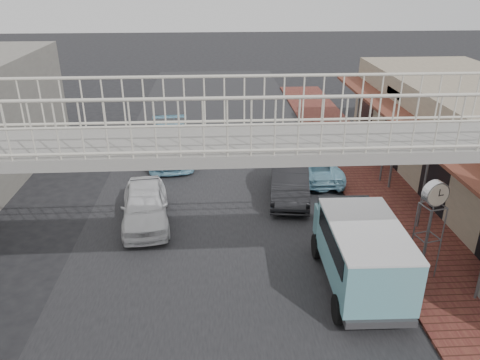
{
  "coord_description": "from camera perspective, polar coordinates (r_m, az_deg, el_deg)",
  "views": [
    {
      "loc": [
        -0.25,
        -13.12,
        8.41
      ],
      "look_at": [
        0.61,
        1.59,
        1.8
      ],
      "focal_mm": 35.0,
      "sensor_mm": 36.0,
      "label": 1
    }
  ],
  "objects": [
    {
      "name": "ground",
      "position": [
        15.58,
        -1.93,
        -8.52
      ],
      "size": [
        120.0,
        120.0,
        0.0
      ],
      "primitive_type": "plane",
      "color": "black",
      "rests_on": "ground"
    },
    {
      "name": "road_strip",
      "position": [
        15.58,
        -1.93,
        -8.5
      ],
      "size": [
        10.0,
        60.0,
        0.01
      ],
      "primitive_type": "cube",
      "color": "black",
      "rests_on": "ground"
    },
    {
      "name": "sidewalk",
      "position": [
        19.37,
        17.43,
        -2.61
      ],
      "size": [
        3.0,
        40.0,
        0.1
      ],
      "primitive_type": "cube",
      "color": "brown",
      "rests_on": "ground"
    },
    {
      "name": "footbridge",
      "position": [
        10.52,
        -1.57,
        -5.7
      ],
      "size": [
        16.4,
        2.4,
        6.34
      ],
      "color": "gray",
      "rests_on": "ground"
    },
    {
      "name": "white_hatchback",
      "position": [
        17.2,
        -11.51,
        -3.03
      ],
      "size": [
        2.12,
        4.23,
        1.38
      ],
      "primitive_type": "imported",
      "rotation": [
        0.0,
        0.0,
        0.12
      ],
      "color": "white",
      "rests_on": "ground"
    },
    {
      "name": "dark_sedan",
      "position": [
        18.88,
        6.07,
        -0.12
      ],
      "size": [
        2.02,
        4.35,
        1.38
      ],
      "primitive_type": "imported",
      "rotation": [
        0.0,
        0.0,
        -0.14
      ],
      "color": "black",
      "rests_on": "ground"
    },
    {
      "name": "angkot_curb",
      "position": [
        20.9,
        8.94,
        1.9
      ],
      "size": [
        1.98,
        4.3,
        1.19
      ],
      "primitive_type": "imported",
      "rotation": [
        0.0,
        0.0,
        3.14
      ],
      "color": "#6DA5BE",
      "rests_on": "ground"
    },
    {
      "name": "angkot_far",
      "position": [
        22.97,
        -8.47,
        4.41
      ],
      "size": [
        2.54,
        5.32,
        1.5
      ],
      "primitive_type": "imported",
      "rotation": [
        0.0,
        0.0,
        0.09
      ],
      "color": "#77B3CF",
      "rests_on": "ground"
    },
    {
      "name": "angkot_van",
      "position": [
        13.61,
        14.62,
        -7.93
      ],
      "size": [
        2.11,
        4.42,
        2.14
      ],
      "rotation": [
        0.0,
        0.0,
        -0.02
      ],
      "color": "black",
      "rests_on": "ground"
    },
    {
      "name": "motorcycle_near",
      "position": [
        23.69,
        10.42,
        4.43
      ],
      "size": [
        1.89,
        1.05,
        0.94
      ],
      "primitive_type": "imported",
      "rotation": [
        0.0,
        0.0,
        1.32
      ],
      "color": "black",
      "rests_on": "sidewalk"
    },
    {
      "name": "motorcycle_far",
      "position": [
        25.95,
        9.28,
        6.25
      ],
      "size": [
        1.62,
        0.9,
        0.94
      ],
      "primitive_type": "imported",
      "rotation": [
        0.0,
        0.0,
        1.25
      ],
      "color": "black",
      "rests_on": "sidewalk"
    },
    {
      "name": "street_clock",
      "position": [
        14.14,
        22.63,
        -2.04
      ],
      "size": [
        0.78,
        0.7,
        3.03
      ],
      "rotation": [
        0.0,
        0.0,
        0.24
      ],
      "color": "#59595B",
      "rests_on": "sidewalk"
    },
    {
      "name": "arrow_sign",
      "position": [
        19.8,
        20.59,
        5.12
      ],
      "size": [
        1.77,
        1.19,
        2.93
      ],
      "rotation": [
        0.0,
        0.0,
        -0.36
      ],
      "color": "#59595B",
      "rests_on": "sidewalk"
    }
  ]
}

